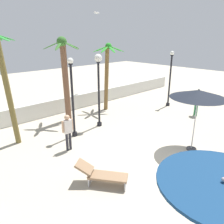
{
  "coord_description": "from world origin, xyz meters",
  "views": [
    {
      "loc": [
        -7.32,
        -4.88,
        5.08
      ],
      "look_at": [
        0.0,
        2.86,
        1.4
      ],
      "focal_mm": 35.35,
      "sensor_mm": 36.0,
      "label": 1
    }
  ],
  "objects": [
    {
      "name": "ground_plane",
      "position": [
        0.0,
        0.0,
        0.0
      ],
      "size": [
        56.0,
        56.0,
        0.0
      ],
      "primitive_type": "plane",
      "color": "#B2A893"
    },
    {
      "name": "patio_umbrella_0",
      "position": [
        1.77,
        -0.72,
        2.69
      ],
      "size": [
        2.45,
        2.45,
        2.94
      ],
      "color": "#333338",
      "rests_on": "ground_plane"
    },
    {
      "name": "boundary_wall",
      "position": [
        0.0,
        8.19,
        0.51
      ],
      "size": [
        25.2,
        0.3,
        1.03
      ],
      "primitive_type": "cube",
      "color": "silver",
      "rests_on": "ground_plane"
    },
    {
      "name": "guest_0",
      "position": [
        -2.43,
        3.24,
        1.07
      ],
      "size": [
        0.56,
        0.27,
        1.75
      ],
      "color": "#26262D",
      "rests_on": "ground_plane"
    },
    {
      "name": "palm_tree_1",
      "position": [
        -4.07,
        5.63,
        3.33
      ],
      "size": [
        2.03,
        1.97,
        5.38
      ],
      "color": "brown",
      "rests_on": "ground_plane"
    },
    {
      "name": "seagull_0",
      "position": [
        3.83,
        8.54,
        6.69
      ],
      "size": [
        0.88,
        0.58,
        0.14
      ],
      "color": "white"
    },
    {
      "name": "lamp_post_1",
      "position": [
        -1.36,
        4.35,
        2.23
      ],
      "size": [
        0.3,
        0.3,
        4.1
      ],
      "color": "black",
      "rests_on": "ground_plane"
    },
    {
      "name": "palm_tree_2",
      "position": [
        3.05,
        6.58,
        2.96
      ],
      "size": [
        2.14,
        2.15,
        4.66
      ],
      "color": "brown",
      "rests_on": "ground_plane"
    },
    {
      "name": "lamp_post_0",
      "position": [
        6.97,
        3.97,
        2.21
      ],
      "size": [
        0.3,
        0.3,
        4.07
      ],
      "color": "black",
      "rests_on": "ground_plane"
    },
    {
      "name": "lamp_post_2",
      "position": [
        0.54,
        4.53,
        2.83
      ],
      "size": [
        0.43,
        0.43,
        4.17
      ],
      "color": "black",
      "rests_on": "ground_plane"
    },
    {
      "name": "palm_tree_0",
      "position": [
        -0.33,
        6.6,
        3.08
      ],
      "size": [
        2.06,
        2.1,
        5.07
      ],
      "color": "brown",
      "rests_on": "ground_plane"
    },
    {
      "name": "lounge_chair_0",
      "position": [
        -2.98,
        0.26,
        0.4
      ],
      "size": [
        1.54,
        1.84,
        0.83
      ],
      "color": "#B7B7BC",
      "rests_on": "ground_plane"
    },
    {
      "name": "guest_1",
      "position": [
        6.36,
        1.42,
        0.97
      ],
      "size": [
        0.33,
        0.54,
        1.61
      ],
      "color": "#3F8C59",
      "rests_on": "ground_plane"
    },
    {
      "name": "patio_umbrella_3",
      "position": [
        -3.69,
        -3.86,
        2.48
      ],
      "size": [
        2.3,
        2.3,
        2.76
      ],
      "color": "#333338",
      "rests_on": "ground_plane"
    }
  ]
}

